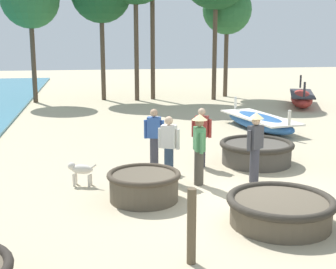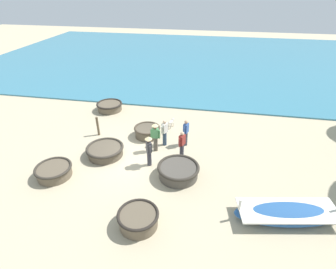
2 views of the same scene
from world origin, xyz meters
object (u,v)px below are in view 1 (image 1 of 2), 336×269
(coracle_center, at_px, (144,185))
(fisherman_standing_right, at_px, (201,136))
(long_boat_blue_hull, at_px, (259,121))
(mooring_post_shoreline, at_px, (192,226))
(fisherman_hauling, at_px, (255,143))
(dog, at_px, (80,170))
(long_boat_green_hull, at_px, (302,98))
(coracle_weathered, at_px, (280,209))
(tree_center, at_px, (227,10))
(fisherman_by_coracle, at_px, (154,137))
(fisherman_crouching, at_px, (199,145))
(fisherman_standing_left, at_px, (169,147))
(coracle_nearest, at_px, (256,151))

(coracle_center, height_order, fisherman_standing_right, fisherman_standing_right)
(long_boat_blue_hull, distance_m, mooring_post_shoreline, 10.91)
(fisherman_hauling, distance_m, dog, 4.11)
(fisherman_standing_right, distance_m, dog, 3.34)
(coracle_center, bearing_deg, long_boat_green_hull, 52.64)
(coracle_weathered, height_order, long_boat_blue_hull, long_boat_blue_hull)
(tree_center, bearing_deg, fisherman_hauling, -104.11)
(fisherman_by_coracle, height_order, dog, fisherman_by_coracle)
(coracle_center, relative_size, fisherman_by_coracle, 0.99)
(long_boat_green_hull, distance_m, dog, 15.27)
(long_boat_green_hull, distance_m, fisherman_crouching, 13.86)
(dog, xyz_separation_m, tree_center, (7.98, 15.24, 4.43))
(fisherman_standing_right, xyz_separation_m, tree_center, (4.85, 14.15, 3.97))
(coracle_center, height_order, long_boat_blue_hull, long_boat_blue_hull)
(fisherman_standing_left, bearing_deg, mooring_post_shoreline, -95.07)
(long_boat_green_hull, xyz_separation_m, fisherman_crouching, (-7.92, -11.36, 0.56))
(long_boat_green_hull, xyz_separation_m, dog, (-10.63, -10.96, -0.02))
(coracle_weathered, xyz_separation_m, fisherman_by_coracle, (-1.76, 4.07, 0.54))
(coracle_center, bearing_deg, coracle_nearest, 35.14)
(long_boat_green_hull, height_order, fisherman_standing_right, fisherman_standing_right)
(mooring_post_shoreline, relative_size, tree_center, 0.19)
(fisherman_hauling, bearing_deg, long_boat_blue_hull, 68.45)
(coracle_center, distance_m, tree_center, 18.30)
(mooring_post_shoreline, bearing_deg, fisherman_by_coracle, 88.06)
(coracle_weathered, relative_size, coracle_nearest, 0.99)
(long_boat_green_hull, xyz_separation_m, mooring_post_shoreline, (-8.93, -15.10, 0.20))
(long_boat_blue_hull, xyz_separation_m, fisherman_hauling, (-2.41, -6.10, 0.66))
(coracle_nearest, distance_m, fisherman_crouching, 2.57)
(coracle_weathered, relative_size, coracle_center, 1.27)
(fisherman_hauling, distance_m, tree_center, 16.60)
(coracle_center, relative_size, fisherman_standing_left, 0.99)
(long_boat_blue_hull, bearing_deg, fisherman_by_coracle, -135.19)
(fisherman_standing_right, xyz_separation_m, fisherman_crouching, (-0.42, -1.49, 0.12))
(coracle_weathered, height_order, fisherman_by_coracle, fisherman_by_coracle)
(long_boat_green_hull, xyz_separation_m, fisherman_standing_right, (-7.50, -9.87, 0.44))
(coracle_nearest, bearing_deg, mooring_post_shoreline, -119.41)
(coracle_nearest, xyz_separation_m, tree_center, (3.31, 14.10, 4.47))
(coracle_center, height_order, fisherman_standing_left, fisherman_standing_left)
(fisherman_hauling, bearing_deg, fisherman_crouching, 178.99)
(long_boat_blue_hull, height_order, fisherman_standing_left, fisherman_standing_left)
(fisherman_crouching, distance_m, dog, 2.80)
(coracle_nearest, distance_m, fisherman_hauling, 1.79)
(fisherman_hauling, height_order, tree_center, tree_center)
(fisherman_by_coracle, relative_size, tree_center, 0.25)
(dog, bearing_deg, fisherman_hauling, -5.95)
(fisherman_crouching, distance_m, mooring_post_shoreline, 3.89)
(fisherman_by_coracle, distance_m, mooring_post_shoreline, 5.28)
(dog, bearing_deg, long_boat_green_hull, 45.89)
(fisherman_hauling, bearing_deg, mooring_post_shoreline, -122.24)
(fisherman_by_coracle, bearing_deg, fisherman_standing_right, -2.20)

